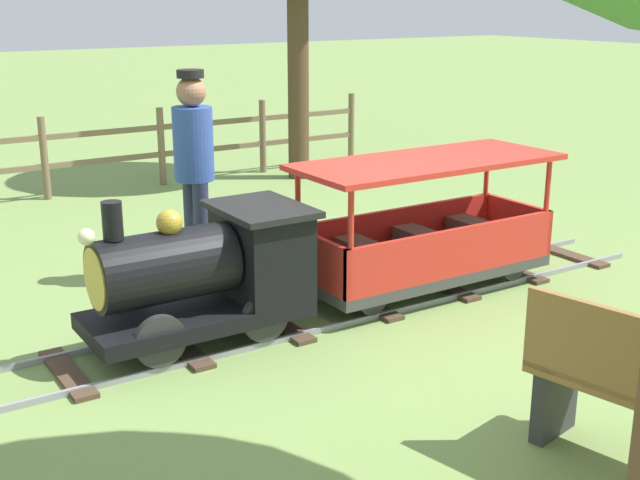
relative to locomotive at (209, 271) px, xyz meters
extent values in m
plane|color=#75934C|center=(0.00, -1.28, -0.48)|extent=(60.00, 60.00, 0.00)
cube|color=gray|center=(-0.26, -0.85, -0.46)|extent=(0.03, 5.70, 0.04)
cube|color=gray|center=(0.26, -0.85, -0.46)|extent=(0.03, 5.70, 0.04)
cube|color=#4C3828|center=(0.00, -3.35, -0.47)|extent=(0.76, 0.14, 0.03)
cube|color=#4C3828|center=(0.00, -2.63, -0.47)|extent=(0.76, 0.14, 0.03)
cube|color=#4C3828|center=(0.00, -1.92, -0.47)|extent=(0.76, 0.14, 0.03)
cube|color=#4C3828|center=(0.00, -1.21, -0.47)|extent=(0.76, 0.14, 0.03)
cube|color=#4C3828|center=(0.00, -0.50, -0.47)|extent=(0.76, 0.14, 0.03)
cube|color=#4C3828|center=(0.00, 0.22, -0.47)|extent=(0.76, 0.14, 0.03)
cube|color=#4C3828|center=(0.00, 0.93, -0.47)|extent=(0.76, 0.14, 0.03)
cube|color=black|center=(0.00, 0.10, -0.27)|extent=(0.64, 1.40, 0.10)
cylinder|color=black|center=(0.00, 0.30, 0.08)|extent=(0.44, 0.85, 0.44)
cylinder|color=#B7932D|center=(0.00, 0.72, 0.08)|extent=(0.37, 0.02, 0.37)
cylinder|color=black|center=(0.00, 0.59, 0.41)|extent=(0.12, 0.12, 0.23)
sphere|color=#B7932D|center=(0.00, 0.25, 0.35)|extent=(0.16, 0.16, 0.16)
cube|color=black|center=(0.00, -0.38, 0.05)|extent=(0.64, 0.45, 0.55)
cube|color=black|center=(0.00, -0.38, 0.35)|extent=(0.72, 0.53, 0.04)
sphere|color=#F2EAB2|center=(0.00, 0.75, 0.34)|extent=(0.10, 0.10, 0.10)
cylinder|color=#2D2D2D|center=(-0.26, 0.45, -0.28)|extent=(0.05, 0.32, 0.32)
cylinder|color=#2D2D2D|center=(0.26, 0.45, -0.28)|extent=(0.05, 0.32, 0.32)
cylinder|color=#2D2D2D|center=(-0.26, -0.25, -0.28)|extent=(0.05, 0.32, 0.32)
cylinder|color=#2D2D2D|center=(0.26, -0.25, -0.28)|extent=(0.05, 0.32, 0.32)
cube|color=#3F3F3F|center=(0.00, -1.75, -0.30)|extent=(0.72, 1.90, 0.08)
cube|color=red|center=(-0.34, -1.75, -0.09)|extent=(0.04, 1.90, 0.35)
cube|color=red|center=(0.34, -1.75, -0.09)|extent=(0.04, 1.90, 0.35)
cube|color=red|center=(0.00, -0.82, -0.09)|extent=(0.72, 0.04, 0.35)
cube|color=red|center=(0.00, -2.68, -0.09)|extent=(0.72, 0.04, 0.35)
cylinder|color=red|center=(-0.33, -0.85, 0.11)|extent=(0.04, 0.04, 0.75)
cylinder|color=red|center=(0.33, -0.85, 0.11)|extent=(0.04, 0.04, 0.75)
cylinder|color=red|center=(-0.33, -2.65, 0.11)|extent=(0.04, 0.04, 0.75)
cylinder|color=red|center=(0.33, -2.65, 0.11)|extent=(0.04, 0.04, 0.75)
cube|color=red|center=(0.00, -1.75, 0.51)|extent=(0.82, 2.00, 0.04)
cube|color=brown|center=(0.00, -2.29, -0.14)|extent=(0.56, 0.20, 0.24)
cube|color=brown|center=(0.00, -1.75, -0.14)|extent=(0.56, 0.20, 0.24)
cube|color=brown|center=(0.00, -1.22, -0.14)|extent=(0.56, 0.20, 0.24)
cylinder|color=#262626|center=(-0.26, -1.09, -0.32)|extent=(0.04, 0.24, 0.24)
cylinder|color=#262626|center=(0.26, -1.09, -0.32)|extent=(0.04, 0.24, 0.24)
cylinder|color=#262626|center=(-0.26, -2.42, -0.32)|extent=(0.04, 0.24, 0.24)
cylinder|color=#262626|center=(0.26, -2.42, -0.32)|extent=(0.04, 0.24, 0.24)
cylinder|color=#282D47|center=(1.06, -0.44, -0.08)|extent=(0.12, 0.12, 0.80)
cylinder|color=#282D47|center=(1.24, -0.44, -0.08)|extent=(0.12, 0.12, 0.80)
cylinder|color=#2D4C99|center=(1.15, -0.44, 0.59)|extent=(0.30, 0.30, 0.55)
sphere|color=#936B4C|center=(1.15, -0.44, 0.98)|extent=(0.22, 0.22, 0.22)
cylinder|color=black|center=(1.15, -0.44, 1.11)|extent=(0.20, 0.20, 0.06)
cube|color=#333333|center=(-2.00, -0.95, -0.27)|extent=(0.15, 0.33, 0.42)
cylinder|color=#4C3823|center=(3.99, -3.08, 0.76)|extent=(0.25, 0.25, 2.48)
cylinder|color=#756047|center=(4.50, -4.20, -0.03)|extent=(0.08, 0.08, 0.90)
cylinder|color=#756047|center=(4.50, -2.86, -0.03)|extent=(0.08, 0.08, 0.90)
cylinder|color=#756047|center=(4.50, -1.52, -0.03)|extent=(0.08, 0.08, 0.90)
cylinder|color=#756047|center=(4.50, -0.18, -0.03)|extent=(0.08, 0.08, 0.90)
cube|color=#756047|center=(4.50, -0.85, 0.19)|extent=(0.04, 6.70, 0.06)
cube|color=#756047|center=(4.50, -0.85, -0.12)|extent=(0.04, 6.70, 0.06)
camera|label=1|loc=(-4.54, 2.08, 1.66)|focal=46.68mm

